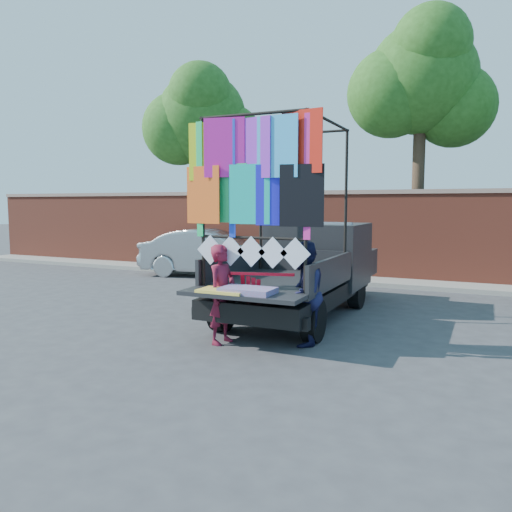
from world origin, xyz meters
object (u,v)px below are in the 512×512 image
at_px(pickup_truck, 310,267).
at_px(man, 303,294).
at_px(sedan, 212,253).
at_px(woman, 222,294).

height_order(pickup_truck, man, pickup_truck).
relative_size(sedan, man, 2.65).
distance_m(pickup_truck, woman, 2.95).
xyz_separation_m(woman, man, (1.20, 0.44, 0.03)).
relative_size(woman, man, 0.96).
bearing_deg(woman, man, -62.50).
xyz_separation_m(pickup_truck, man, (0.74, -2.47, -0.09)).
xyz_separation_m(pickup_truck, sedan, (-4.37, 3.53, -0.19)).
bearing_deg(man, pickup_truck, -172.65).
height_order(pickup_truck, woman, pickup_truck).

